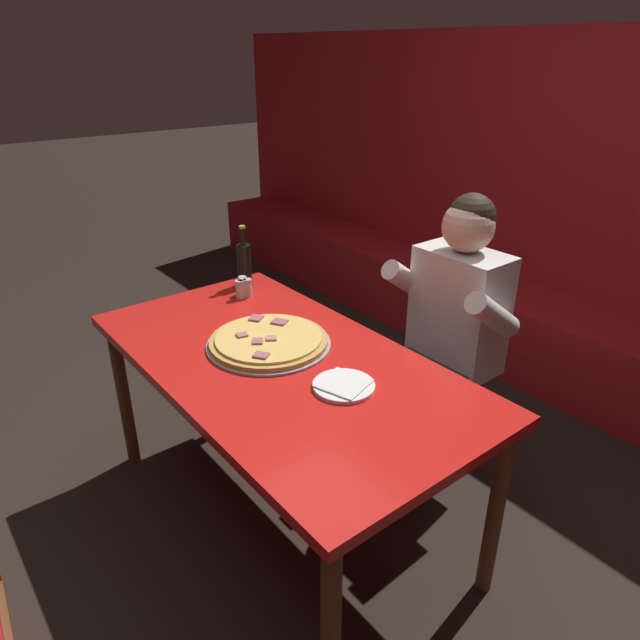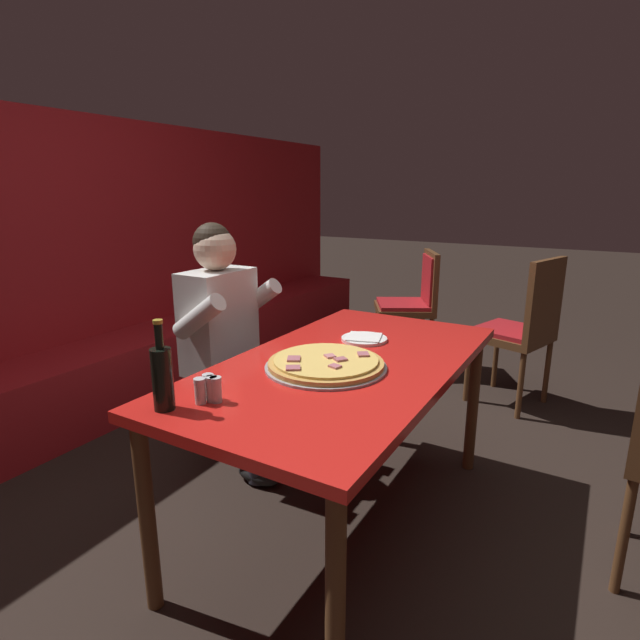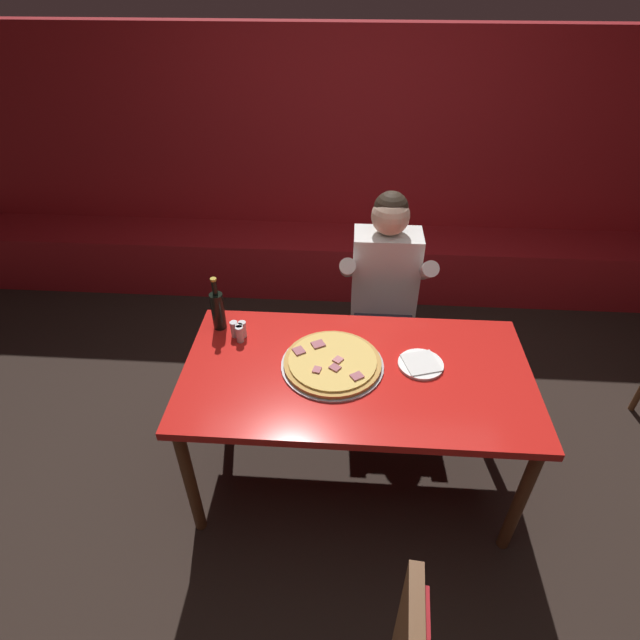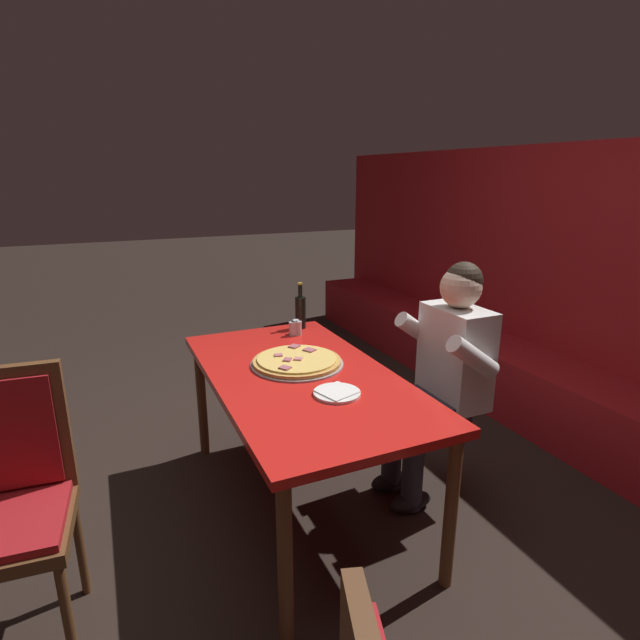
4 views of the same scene
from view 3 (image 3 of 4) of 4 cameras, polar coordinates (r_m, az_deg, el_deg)
The scene contains 12 objects.
ground_plane at distance 2.86m, azimuth 3.51°, elevation -16.93°, with size 24.00×24.00×0.00m, color black.
booth_wall_panel at distance 4.10m, azimuth 4.55°, elevation 17.59°, with size 6.80×0.16×1.90m, color #A3191E.
booth_bench at distance 4.11m, azimuth 4.06°, elevation 6.59°, with size 6.46×0.48×0.46m, color #A3191E.
main_dining_table at distance 2.35m, azimuth 4.13°, elevation -7.10°, with size 1.60×0.84×0.76m.
pizza at distance 2.30m, azimuth 1.42°, elevation -4.92°, with size 0.47×0.47×0.05m.
plate_white_paper at distance 2.35m, azimuth 11.43°, elevation -4.96°, with size 0.21×0.21×0.02m.
beer_bottle at distance 2.52m, azimuth -11.60°, elevation 1.19°, with size 0.07×0.07×0.29m.
shaker_red_pepper_flakes at distance 2.47m, azimuth -9.15°, elevation -1.46°, with size 0.04×0.04×0.09m.
shaker_oregano at distance 2.49m, azimuth -9.75°, elevation -1.11°, with size 0.04×0.04×0.09m.
shaker_black_pepper at distance 2.45m, azimuth -9.15°, elevation -1.69°, with size 0.04×0.04×0.09m.
shaker_parmesan at distance 2.48m, azimuth -8.83°, elevation -1.13°, with size 0.04×0.04×0.09m.
diner_seated_blue_shirt at distance 2.90m, azimuth 7.41°, elevation 3.14°, with size 0.53×0.53×1.27m.
Camera 3 is at (-0.06, -1.68, 2.32)m, focal length 28.00 mm.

